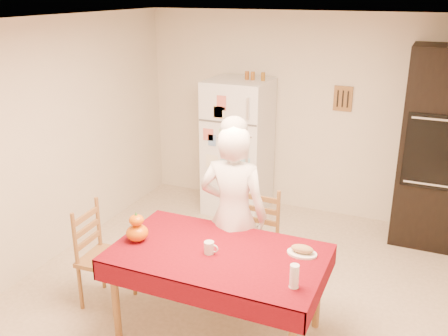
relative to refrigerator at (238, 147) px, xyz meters
The scene contains 17 objects.
floor 2.16m from the refrigerator, 70.93° to the right, with size 4.50×4.50×0.00m, color tan.
room_shell 2.13m from the refrigerator, 70.89° to the right, with size 4.02×4.52×2.51m.
refrigerator is the anchor object (origin of this frame).
oven_cabinet 2.29m from the refrigerator, ahead, with size 0.70×0.62×2.20m.
dining_table 2.52m from the refrigerator, 71.89° to the right, with size 1.70×1.00×0.76m.
chair_far 1.75m from the refrigerator, 62.40° to the right, with size 0.44×0.42×0.95m.
chair_left 2.46m from the refrigerator, 99.14° to the right, with size 0.42×0.44×0.95m.
seated_woman 2.02m from the refrigerator, 69.47° to the right, with size 0.62×0.41×1.69m, color white.
coffee_mug 2.55m from the refrigerator, 73.44° to the right, with size 0.08×0.08×0.10m, color silver.
pumpkin_lower 2.48m from the refrigerator, 87.98° to the right, with size 0.19×0.19×0.14m, color red.
pumpkin_upper 2.49m from the refrigerator, 87.98° to the right, with size 0.12×0.12×0.09m, color #CE4D04.
wine_glass 3.02m from the refrigerator, 60.81° to the right, with size 0.07×0.07×0.18m, color white.
bread_plate 2.59m from the refrigerator, 57.01° to the right, with size 0.24×0.24×0.02m, color white.
bread_loaf 2.59m from the refrigerator, 57.01° to the right, with size 0.18×0.10×0.06m, color tan.
spice_jar_left 0.91m from the refrigerator, 30.25° to the left, with size 0.05×0.05×0.10m, color brown.
spice_jar_mid 0.92m from the refrigerator, 17.39° to the left, with size 0.05×0.05×0.10m, color #93551A.
spice_jar_right 0.95m from the refrigerator, ahead, with size 0.05×0.05×0.10m, color brown.
Camera 1 is at (1.56, -3.72, 2.75)m, focal length 40.00 mm.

